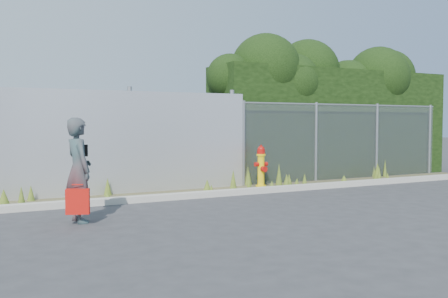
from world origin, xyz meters
name	(u,v)px	position (x,y,z in m)	size (l,w,h in m)	color
ground	(275,209)	(0.00, 0.00, 0.00)	(80.00, 80.00, 0.00)	#333335
curb	(228,193)	(0.00, 1.80, 0.06)	(16.00, 0.22, 0.12)	#ADA99C
weed_strip	(215,187)	(0.00, 2.42, 0.11)	(16.00, 1.32, 0.54)	#4B452B
corrugated_fence	(56,144)	(-3.25, 3.01, 1.10)	(8.50, 0.21, 2.30)	#BABCC2
chainlink_fence	(347,141)	(4.25, 3.00, 1.03)	(6.50, 0.07, 2.05)	gray
hedge	(330,100)	(4.50, 4.06, 2.18)	(7.59, 2.19, 3.90)	black
fire_hydrant	(261,167)	(1.31, 2.62, 0.49)	(0.33, 0.30, 1.00)	yellow
woman	(79,170)	(-3.32, 0.37, 0.80)	(0.58, 0.38, 1.60)	#106A6B
red_tote_bag	(78,201)	(-3.39, 0.12, 0.36)	(0.34, 0.12, 0.44)	red
black_shoulder_bag	(80,151)	(-3.26, 0.60, 1.08)	(0.25, 0.10, 0.19)	black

